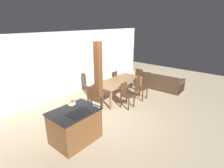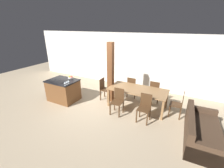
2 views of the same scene
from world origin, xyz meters
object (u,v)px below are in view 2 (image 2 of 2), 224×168
Objects in this scene: wine_glass_middle at (67,82)px; dining_chair_near_left at (118,101)px; dining_chair_head_end at (104,89)px; timber_post at (111,73)px; dining_chair_foot_end at (178,104)px; wine_glass_far at (68,81)px; couch at (201,132)px; dining_chair_near_right at (145,107)px; dining_table at (138,91)px; dining_chair_far_left at (132,87)px; fruit_bowl at (71,78)px; wine_glass_near at (65,83)px; kitchen_island at (63,90)px; dining_chair_far_right at (155,91)px.

dining_chair_near_left is (1.97, 0.41, -0.51)m from wine_glass_middle.
dining_chair_head_end is 0.78m from timber_post.
dining_chair_head_end is 1.00× the size of dining_chair_foot_end.
dining_chair_near_left is 1.22m from dining_chair_head_end.
couch is at bearing 1.46° from wine_glass_far.
dining_chair_near_right is 0.48× the size of couch.
wine_glass_far reaches higher than dining_table.
dining_chair_foot_end is 0.48× the size of couch.
wine_glass_far is 2.71m from dining_chair_far_left.
fruit_bowl is at bearing -169.26° from dining_table.
dining_chair_near_right is at bearing -3.50° from fruit_bowl.
dining_chair_near_left is 0.48× the size of couch.
dining_chair_near_right is (0.99, 0.00, 0.00)m from dining_chair_near_left.
wine_glass_near is 3.05m from dining_chair_near_right.
dining_chair_foot_end is (4.46, 0.86, 0.05)m from kitchen_island.
fruit_bowl is 0.24× the size of dining_chair_near_left.
dining_chair_far_right reaches higher than dining_table.
fruit_bowl is 0.10× the size of dining_table.
couch is (2.66, -1.67, -0.23)m from dining_chair_far_left.
fruit_bowl is at bearing 83.64° from couch.
wine_glass_middle is at bearing -28.51° from kitchen_island.
dining_chair_far_left is (-0.49, 0.74, -0.18)m from dining_table.
wine_glass_middle reaches higher than dining_chair_near_right.
timber_post reaches higher than wine_glass_near.
wine_glass_far reaches higher than dining_chair_far_left.
timber_post is at bearing 41.86° from wine_glass_middle.
dining_table is at bearing 123.83° from dining_chair_near_right.
dining_chair_foot_end is at bearing 35.02° from couch.
wine_glass_middle is at bearing -60.25° from fruit_bowl.
dining_chair_near_right is at bearing 6.05° from wine_glass_far.
wine_glass_near is 0.07× the size of couch.
kitchen_island is 1.30× the size of dining_chair_head_end.
dining_chair_far_left is at bearing 32.48° from kitchen_island.
timber_post reaches higher than dining_table.
fruit_bowl is 0.24× the size of dining_chair_far_right.
kitchen_island is 0.50× the size of timber_post.
dining_chair_near_right is at bearing 0.00° from dining_chair_near_left.
dining_chair_head_end is at bearing 143.00° from dining_chair_near_left.
dining_table is 2.33× the size of dining_chair_far_left.
wine_glass_middle reaches higher than dining_chair_head_end.
wine_glass_middle is 1.00× the size of wine_glass_far.
wine_glass_middle reaches higher than dining_chair_far_left.
couch is (0.70, -0.93, -0.23)m from dining_chair_foot_end.
wine_glass_near is at bearing -35.84° from kitchen_island.
dining_table is (3.00, 0.86, 0.23)m from kitchen_island.
wine_glass_near and wine_glass_far have the same top height.
dining_chair_far_right is 1.22m from dining_chair_foot_end.
dining_chair_far_right is (0.99, 1.47, 0.00)m from dining_chair_near_left.
dining_chair_near_left is at bearing 14.31° from wine_glass_near.
dining_chair_near_left and dining_chair_far_right have the same top height.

